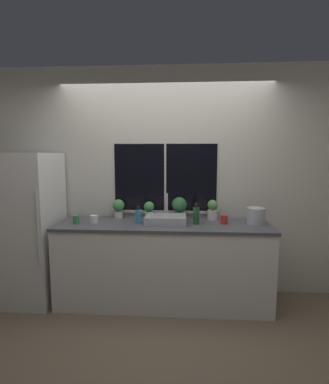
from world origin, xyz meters
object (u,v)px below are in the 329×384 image
at_px(refrigerator, 26,228).
at_px(potted_plant_far_right, 213,210).
at_px(mug_green, 76,219).
at_px(mug_red, 224,219).
at_px(potted_plant_center_left, 149,209).
at_px(potted_plant_center_right, 179,206).
at_px(sink, 166,219).
at_px(bottle_tall, 196,215).
at_px(potted_plant_far_left, 119,207).
at_px(kettle, 256,215).
at_px(soap_bottle, 138,216).
at_px(mug_white, 94,219).

height_order(refrigerator, potted_plant_far_right, refrigerator).
xyz_separation_m(mug_green, mug_red, (1.62, 0.10, 0.00)).
distance_m(potted_plant_center_left, potted_plant_center_right, 0.36).
bearing_deg(sink, potted_plant_far_right, 25.05).
bearing_deg(bottle_tall, potted_plant_center_right, 126.79).
distance_m(potted_plant_center_left, mug_green, 0.84).
xyz_separation_m(potted_plant_far_left, kettle, (1.57, -0.20, -0.03)).
height_order(mug_red, kettle, kettle).
relative_size(potted_plant_far_left, soap_bottle, 1.19).
bearing_deg(refrigerator, potted_plant_far_left, 14.06).
bearing_deg(refrigerator, sink, 0.28).
height_order(refrigerator, sink, refrigerator).
height_order(potted_plant_far_right, bottle_tall, bottle_tall).
distance_m(soap_bottle, bottle_tall, 0.64).
bearing_deg(potted_plant_center_left, potted_plant_far_left, 180.00).
bearing_deg(potted_plant_center_left, sink, -48.95).
relative_size(potted_plant_center_left, mug_red, 2.09).
distance_m(sink, mug_red, 0.64).
height_order(potted_plant_center_left, bottle_tall, bottle_tall).
bearing_deg(mug_red, mug_green, -176.46).
distance_m(potted_plant_far_right, mug_white, 1.36).
height_order(mug_green, mug_white, mug_green).
distance_m(potted_plant_far_right, mug_red, 0.25).
bearing_deg(kettle, bottle_tall, -175.90).
relative_size(mug_red, mug_white, 1.13).
relative_size(potted_plant_far_left, kettle, 1.13).
bearing_deg(potted_plant_center_left, bottle_tall, -24.69).
height_order(potted_plant_center_left, kettle, potted_plant_center_left).
bearing_deg(mug_white, refrigerator, 178.34).
height_order(refrigerator, mug_red, refrigerator).
relative_size(potted_plant_center_left, mug_green, 2.14).
relative_size(refrigerator, potted_plant_center_right, 6.53).
distance_m(potted_plant_center_right, soap_bottle, 0.52).
relative_size(soap_bottle, mug_white, 2.21).
relative_size(mug_red, kettle, 0.49).
bearing_deg(mug_white, potted_plant_far_right, 11.87).
distance_m(potted_plant_far_left, potted_plant_center_left, 0.37).
distance_m(mug_red, kettle, 0.35).
height_order(potted_plant_center_right, potted_plant_far_right, potted_plant_center_right).
height_order(bottle_tall, mug_green, bottle_tall).
relative_size(potted_plant_center_right, mug_green, 2.74).
bearing_deg(soap_bottle, mug_green, -174.08).
distance_m(potted_plant_far_left, mug_white, 0.36).
distance_m(potted_plant_center_right, bottle_tall, 0.32).
bearing_deg(soap_bottle, potted_plant_far_left, 137.78).
bearing_deg(mug_red, bottle_tall, -174.27).
bearing_deg(potted_plant_far_right, mug_red, -64.06).
height_order(mug_green, mug_red, mug_red).
xyz_separation_m(sink, soap_bottle, (-0.31, -0.00, 0.03)).
bearing_deg(mug_white, potted_plant_center_left, 25.64).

